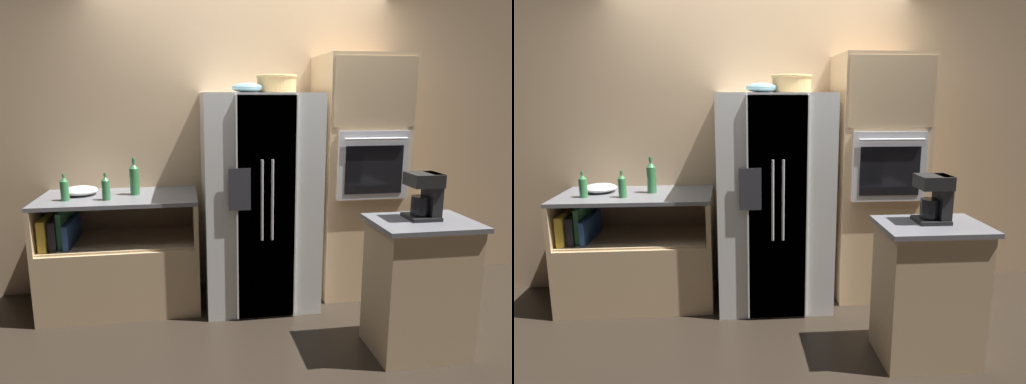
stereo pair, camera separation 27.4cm
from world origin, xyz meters
TOP-DOWN VIEW (x-y plane):
  - ground_plane at (0.00, 0.00)m, footprint 20.00×20.00m
  - wall_back at (0.00, 0.48)m, footprint 12.00×0.06m
  - counter_left at (-1.06, 0.11)m, footprint 1.22×0.67m
  - refrigerator at (0.06, 0.06)m, footprint 0.89×0.81m
  - wall_oven at (0.94, 0.15)m, footprint 0.70×0.66m
  - island_counter at (0.98, -0.91)m, footprint 0.65×0.48m
  - wicker_basket at (0.21, 0.05)m, footprint 0.32×0.32m
  - fruit_bowl at (-0.03, -0.00)m, footprint 0.24×0.24m
  - bottle_tall at (-1.11, -0.02)m, footprint 0.06×0.06m
  - bottle_short at (-1.41, 0.01)m, footprint 0.06×0.06m
  - bottle_wide at (-0.92, 0.14)m, footprint 0.07×0.07m
  - mixing_bowl at (-1.34, 0.20)m, footprint 0.26×0.26m
  - coffee_maker at (1.01, -0.86)m, footprint 0.20×0.19m

SIDE VIEW (x-z plane):
  - ground_plane at x=0.00m, z-range 0.00..0.00m
  - counter_left at x=-1.06m, z-range -0.12..0.80m
  - island_counter at x=0.98m, z-range 0.00..0.91m
  - refrigerator at x=0.06m, z-range 0.00..1.71m
  - mixing_bowl at x=-1.34m, z-range 0.92..0.99m
  - bottle_short at x=-1.41m, z-range 0.91..1.11m
  - bottle_tall at x=-1.11m, z-range 0.90..1.11m
  - wall_oven at x=0.94m, z-range 0.00..2.02m
  - bottle_wide at x=-0.92m, z-range 0.90..1.19m
  - coffee_maker at x=1.01m, z-range 0.92..1.22m
  - wall_back at x=0.00m, z-range 0.00..2.80m
  - fruit_bowl at x=-0.03m, z-range 1.71..1.78m
  - wicker_basket at x=0.21m, z-range 1.71..1.85m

